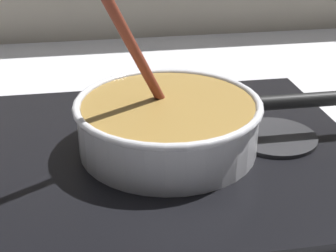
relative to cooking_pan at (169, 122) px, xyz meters
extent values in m
cube|color=black|center=(0.00, 0.00, -0.05)|extent=(0.56, 0.48, 0.01)
torus|color=#592D0C|center=(0.00, 0.00, -0.04)|extent=(0.18, 0.18, 0.01)
cylinder|color=#262628|center=(0.16, 0.00, -0.04)|extent=(0.13, 0.13, 0.01)
cylinder|color=silver|center=(0.00, 0.00, -0.01)|extent=(0.25, 0.25, 0.07)
cylinder|color=olive|center=(0.00, 0.00, 0.00)|extent=(0.24, 0.24, 0.06)
torus|color=silver|center=(0.00, 0.00, 0.03)|extent=(0.26, 0.26, 0.01)
cylinder|color=black|center=(0.22, 0.00, 0.02)|extent=(0.18, 0.02, 0.02)
cylinder|color=#E5CC7A|center=(-0.02, 0.03, 0.02)|extent=(0.04, 0.04, 0.01)
cylinder|color=beige|center=(0.01, -0.03, 0.02)|extent=(0.04, 0.04, 0.01)
cylinder|color=#EDD88C|center=(0.00, 0.06, 0.02)|extent=(0.04, 0.04, 0.01)
cylinder|color=#E5CC7A|center=(-0.03, -0.08, 0.02)|extent=(0.03, 0.03, 0.01)
cylinder|color=beige|center=(0.02, 0.01, 0.02)|extent=(0.04, 0.04, 0.01)
cylinder|color=maroon|center=(-0.05, -0.01, 0.12)|extent=(0.12, 0.10, 0.22)
cube|color=brown|center=(0.00, 0.03, 0.01)|extent=(0.05, 0.05, 0.01)
camera|label=1|loc=(-0.11, -0.62, 0.31)|focal=52.74mm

